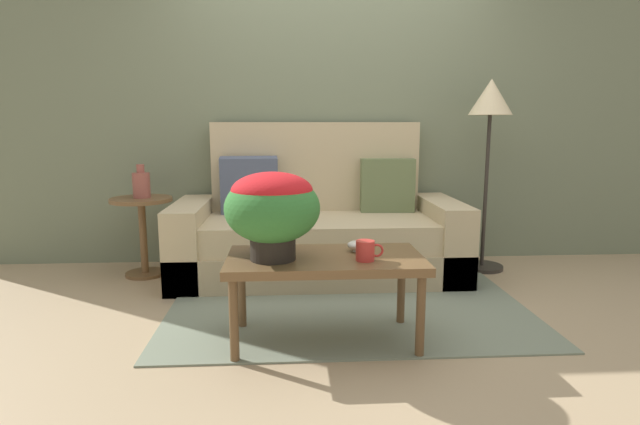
{
  "coord_description": "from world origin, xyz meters",
  "views": [
    {
      "loc": [
        -0.37,
        -3.11,
        1.16
      ],
      "look_at": [
        -0.17,
        0.1,
        0.6
      ],
      "focal_mm": 28.76,
      "sensor_mm": 36.0,
      "label": 1
    }
  ],
  "objects_px": {
    "snack_bowl": "(357,245)",
    "table_vase": "(141,184)",
    "coffee_table": "(325,266)",
    "potted_plant": "(272,206)",
    "coffee_mug": "(366,251)",
    "side_table": "(142,222)",
    "couch": "(318,231)",
    "floor_lamp": "(490,117)"
  },
  "relations": [
    {
      "from": "snack_bowl",
      "to": "table_vase",
      "type": "distance_m",
      "value": 1.93
    },
    {
      "from": "coffee_table",
      "to": "snack_bowl",
      "type": "distance_m",
      "value": 0.22
    },
    {
      "from": "potted_plant",
      "to": "coffee_mug",
      "type": "height_order",
      "value": "potted_plant"
    },
    {
      "from": "side_table",
      "to": "potted_plant",
      "type": "distance_m",
      "value": 1.74
    },
    {
      "from": "coffee_table",
      "to": "potted_plant",
      "type": "height_order",
      "value": "potted_plant"
    },
    {
      "from": "snack_bowl",
      "to": "coffee_mug",
      "type": "bearing_deg",
      "value": -84.1
    },
    {
      "from": "couch",
      "to": "side_table",
      "type": "height_order",
      "value": "couch"
    },
    {
      "from": "coffee_mug",
      "to": "couch",
      "type": "bearing_deg",
      "value": 96.83
    },
    {
      "from": "coffee_mug",
      "to": "side_table",
      "type": "bearing_deg",
      "value": 136.84
    },
    {
      "from": "snack_bowl",
      "to": "table_vase",
      "type": "bearing_deg",
      "value": 140.31
    },
    {
      "from": "side_table",
      "to": "table_vase",
      "type": "xyz_separation_m",
      "value": [
        0.01,
        0.0,
        0.29
      ]
    },
    {
      "from": "potted_plant",
      "to": "floor_lamp",
      "type": "bearing_deg",
      "value": 39.86
    },
    {
      "from": "snack_bowl",
      "to": "coffee_table",
      "type": "bearing_deg",
      "value": -154.31
    },
    {
      "from": "side_table",
      "to": "coffee_mug",
      "type": "relative_size",
      "value": 4.26
    },
    {
      "from": "couch",
      "to": "floor_lamp",
      "type": "xyz_separation_m",
      "value": [
        1.34,
        0.05,
        0.87
      ]
    },
    {
      "from": "potted_plant",
      "to": "table_vase",
      "type": "relative_size",
      "value": 1.92
    },
    {
      "from": "couch",
      "to": "floor_lamp",
      "type": "bearing_deg",
      "value": 2.14
    },
    {
      "from": "side_table",
      "to": "table_vase",
      "type": "relative_size",
      "value": 2.4
    },
    {
      "from": "couch",
      "to": "coffee_mug",
      "type": "height_order",
      "value": "couch"
    },
    {
      "from": "potted_plant",
      "to": "coffee_mug",
      "type": "relative_size",
      "value": 3.4
    },
    {
      "from": "table_vase",
      "to": "potted_plant",
      "type": "bearing_deg",
      "value": -53.04
    },
    {
      "from": "couch",
      "to": "table_vase",
      "type": "relative_size",
      "value": 8.54
    },
    {
      "from": "couch",
      "to": "side_table",
      "type": "bearing_deg",
      "value": 178.56
    },
    {
      "from": "coffee_table",
      "to": "table_vase",
      "type": "relative_size",
      "value": 4.07
    },
    {
      "from": "couch",
      "to": "coffee_mug",
      "type": "xyz_separation_m",
      "value": [
        0.16,
        -1.38,
        0.19
      ]
    },
    {
      "from": "side_table",
      "to": "floor_lamp",
      "type": "distance_m",
      "value": 2.79
    },
    {
      "from": "side_table",
      "to": "table_vase",
      "type": "height_order",
      "value": "table_vase"
    },
    {
      "from": "snack_bowl",
      "to": "table_vase",
      "type": "xyz_separation_m",
      "value": [
        -1.48,
        1.22,
        0.2
      ]
    },
    {
      "from": "floor_lamp",
      "to": "coffee_mug",
      "type": "relative_size",
      "value": 10.52
    },
    {
      "from": "potted_plant",
      "to": "coffee_mug",
      "type": "xyz_separation_m",
      "value": [
        0.47,
        -0.05,
        -0.22
      ]
    },
    {
      "from": "side_table",
      "to": "snack_bowl",
      "type": "distance_m",
      "value": 1.92
    },
    {
      "from": "side_table",
      "to": "floor_lamp",
      "type": "bearing_deg",
      "value": 0.35
    },
    {
      "from": "table_vase",
      "to": "couch",
      "type": "bearing_deg",
      "value": -1.6
    },
    {
      "from": "coffee_mug",
      "to": "table_vase",
      "type": "xyz_separation_m",
      "value": [
        -1.49,
        1.41,
        0.18
      ]
    },
    {
      "from": "snack_bowl",
      "to": "potted_plant",
      "type": "bearing_deg",
      "value": -163.26
    },
    {
      "from": "coffee_table",
      "to": "potted_plant",
      "type": "relative_size",
      "value": 2.12
    },
    {
      "from": "couch",
      "to": "floor_lamp",
      "type": "relative_size",
      "value": 1.44
    },
    {
      "from": "floor_lamp",
      "to": "table_vase",
      "type": "bearing_deg",
      "value": -179.72
    },
    {
      "from": "side_table",
      "to": "coffee_mug",
      "type": "bearing_deg",
      "value": -43.16
    },
    {
      "from": "side_table",
      "to": "floor_lamp",
      "type": "relative_size",
      "value": 0.41
    },
    {
      "from": "couch",
      "to": "coffee_table",
      "type": "relative_size",
      "value": 2.1
    },
    {
      "from": "coffee_table",
      "to": "side_table",
      "type": "bearing_deg",
      "value": 134.92
    }
  ]
}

